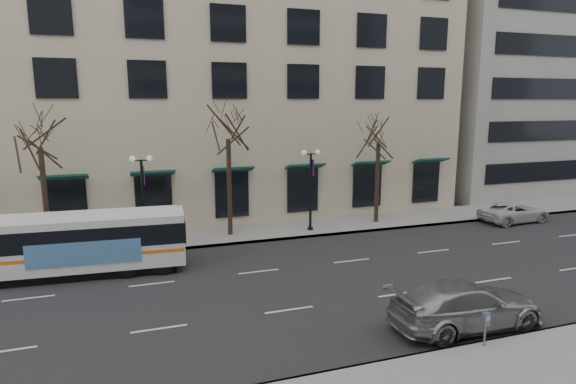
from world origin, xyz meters
name	(u,v)px	position (x,y,z in m)	size (l,w,h in m)	color
ground	(272,289)	(0.00, 0.00, 0.00)	(160.00, 160.00, 0.00)	black
sidewalk_far	(306,228)	(5.00, 9.00, 0.07)	(80.00, 4.00, 0.15)	gray
building_hotel	(170,51)	(-2.00, 21.00, 12.00)	(40.00, 20.00, 24.00)	#C4B996
building_office	(519,5)	(32.00, 21.00, 17.50)	(25.00, 20.00, 35.00)	#999993
tree_far_left	(38,129)	(-10.00, 8.80, 6.70)	(3.60, 3.60, 8.34)	black
tree_far_mid	(228,123)	(0.00, 8.80, 6.91)	(3.60, 3.60, 8.55)	black
tree_far_right	(379,128)	(10.00, 8.80, 6.42)	(3.60, 3.60, 8.06)	black
lamp_post_left	(143,196)	(-4.99, 8.20, 2.94)	(1.22, 0.45, 5.21)	black
lamp_post_right	(311,186)	(5.01, 8.20, 2.94)	(1.22, 0.45, 5.21)	black
city_bus	(69,243)	(-8.55, 4.67, 1.60)	(10.92, 3.04, 2.93)	white
silver_car	(466,305)	(5.66, -5.72, 0.84)	(2.36, 5.80, 1.68)	#9DA0A4
white_pickup	(514,212)	(19.18, 6.20, 0.69)	(2.28, 4.95, 1.38)	silver
pay_station	(486,322)	(5.16, -7.30, 0.98)	(0.26, 0.18, 1.15)	slate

